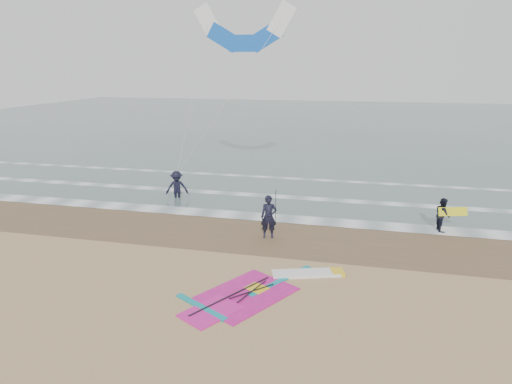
% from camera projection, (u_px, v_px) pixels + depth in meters
% --- Properties ---
extents(ground, '(120.00, 120.00, 0.00)m').
position_uv_depth(ground, '(276.00, 303.00, 14.41)').
color(ground, tan).
rests_on(ground, ground).
extents(sea_water, '(120.00, 80.00, 0.02)m').
position_uv_depth(sea_water, '(346.00, 124.00, 59.42)').
color(sea_water, '#47605E').
rests_on(sea_water, ground).
extents(wet_sand_band, '(120.00, 5.00, 0.01)m').
position_uv_depth(wet_sand_band, '(302.00, 237.00, 20.04)').
color(wet_sand_band, brown).
rests_on(wet_sand_band, ground).
extents(foam_waterline, '(120.00, 9.15, 0.02)m').
position_uv_depth(foam_waterline, '(313.00, 207.00, 24.20)').
color(foam_waterline, white).
rests_on(foam_waterline, ground).
extents(windsurf_rig, '(5.31, 5.03, 0.13)m').
position_uv_depth(windsurf_rig, '(263.00, 289.00, 15.28)').
color(windsurf_rig, white).
rests_on(windsurf_rig, ground).
extents(person_standing, '(0.76, 0.57, 1.90)m').
position_uv_depth(person_standing, '(269.00, 217.00, 19.72)').
color(person_standing, black).
rests_on(person_standing, ground).
extents(person_walking, '(0.69, 0.83, 1.55)m').
position_uv_depth(person_walking, '(443.00, 215.00, 20.58)').
color(person_walking, black).
rests_on(person_walking, ground).
extents(person_wading, '(1.43, 1.13, 1.94)m').
position_uv_depth(person_wading, '(177.00, 182.00, 25.59)').
color(person_wading, black).
rests_on(person_wading, ground).
extents(held_pole, '(0.17, 0.86, 1.82)m').
position_uv_depth(held_pole, '(276.00, 208.00, 19.54)').
color(held_pole, black).
rests_on(held_pole, ground).
extents(carried_kiteboard, '(1.30, 0.51, 0.39)m').
position_uv_depth(carried_kiteboard, '(453.00, 212.00, 20.34)').
color(carried_kiteboard, yellow).
rests_on(carried_kiteboard, ground).
extents(surf_kite, '(6.12, 3.48, 9.44)m').
position_uv_depth(surf_kite, '(244.00, 32.00, 25.92)').
color(surf_kite, white).
rests_on(surf_kite, ground).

